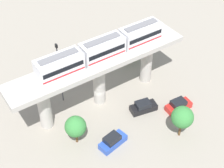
{
  "coord_description": "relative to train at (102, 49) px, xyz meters",
  "views": [
    {
      "loc": [
        -34.1,
        20.59,
        39.03
      ],
      "look_at": [
        -2.5,
        -0.72,
        5.09
      ],
      "focal_mm": 54.74,
      "sensor_mm": 36.0,
      "label": 1
    }
  ],
  "objects": [
    {
      "name": "tree_mid_lot",
      "position": [
        -12.61,
        -5.09,
        -6.25
      ],
      "size": [
        3.22,
        3.22,
        5.4
      ],
      "color": "brown",
      "rests_on": "ground"
    },
    {
      "name": "tree_near_viaduct",
      "position": [
        -5.3,
        7.99,
        -6.78
      ],
      "size": [
        3.06,
        3.06,
        4.78
      ],
      "color": "brown",
      "rests_on": "ground"
    },
    {
      "name": "parked_car_red",
      "position": [
        -8.54,
        -8.59,
        -9.27
      ],
      "size": [
        2.1,
        4.32,
        1.76
      ],
      "rotation": [
        0.0,
        0.0,
        -0.07
      ],
      "color": "red",
      "rests_on": "ground"
    },
    {
      "name": "parked_car_black",
      "position": [
        -5.69,
        -3.8,
        -9.27
      ],
      "size": [
        2.6,
        4.48,
        1.76
      ],
      "rotation": [
        0.0,
        0.0,
        -0.2
      ],
      "color": "black",
      "rests_on": "ground"
    },
    {
      "name": "ground_plane",
      "position": [
        0.0,
        0.72,
        -10.02
      ],
      "size": [
        120.0,
        120.0,
        0.0
      ],
      "primitive_type": "plane",
      "color": "gray"
    },
    {
      "name": "signal_post",
      "position": [
        3.4,
        5.61,
        -3.94
      ],
      "size": [
        0.44,
        0.28,
        11.08
      ],
      "color": "#4C4C51",
      "rests_on": "ground"
    },
    {
      "name": "viaduct",
      "position": [
        0.0,
        0.72,
        -3.67
      ],
      "size": [
        5.2,
        28.85,
        8.48
      ],
      "color": "#B7B2AA",
      "rests_on": "ground"
    },
    {
      "name": "train",
      "position": [
        0.0,
        0.0,
        0.0
      ],
      "size": [
        2.64,
        20.5,
        3.24
      ],
      "color": "silver",
      "rests_on": "viaduct"
    },
    {
      "name": "parked_car_blue",
      "position": [
        -8.64,
        4.02,
        -9.27
      ],
      "size": [
        2.53,
        4.46,
        1.76
      ],
      "rotation": [
        0.0,
        0.0,
        0.18
      ],
      "color": "#284CB7",
      "rests_on": "ground"
    },
    {
      "name": "tree_far_corner",
      "position": [
        6.16,
        -9.66,
        -6.89
      ],
      "size": [
        3.81,
        3.81,
        5.04
      ],
      "color": "brown",
      "rests_on": "ground"
    }
  ]
}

